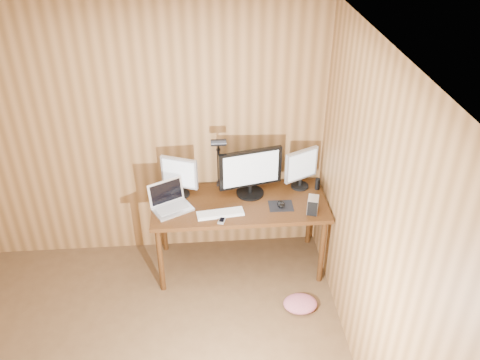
{
  "coord_description": "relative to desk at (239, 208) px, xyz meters",
  "views": [
    {
      "loc": [
        0.63,
        -2.19,
        3.41
      ],
      "look_at": [
        0.93,
        1.58,
        1.02
      ],
      "focal_mm": 38.0,
      "sensor_mm": 36.0,
      "label": 1
    }
  ],
  "objects": [
    {
      "name": "desk_lamp",
      "position": [
        -0.17,
        0.16,
        0.49
      ],
      "size": [
        0.14,
        0.2,
        0.6
      ],
      "rotation": [
        0.0,
        0.0,
        -0.21
      ],
      "color": "black",
      "rests_on": "desk"
    },
    {
      "name": "laptop",
      "position": [
        -0.63,
        -0.1,
        0.18
      ],
      "size": [
        0.42,
        0.38,
        0.24
      ],
      "rotation": [
        0.0,
        0.0,
        0.49
      ],
      "color": "silver",
      "rests_on": "desk"
    },
    {
      "name": "phone",
      "position": [
        -0.18,
        -0.35,
        0.13
      ],
      "size": [
        0.08,
        0.12,
        0.01
      ],
      "rotation": [
        0.0,
        0.0,
        -0.31
      ],
      "color": "silver",
      "rests_on": "desk"
    },
    {
      "name": "room_shell",
      "position": [
        -0.93,
        -1.7,
        0.62
      ],
      "size": [
        4.0,
        4.0,
        4.0
      ],
      "color": "brown",
      "rests_on": "ground"
    },
    {
      "name": "hard_drive",
      "position": [
        0.64,
        -0.28,
        0.2
      ],
      "size": [
        0.12,
        0.15,
        0.15
      ],
      "rotation": [
        0.0,
        0.0,
        -0.28
      ],
      "color": "silver",
      "rests_on": "desk"
    },
    {
      "name": "speaker",
      "position": [
        0.76,
        0.09,
        0.18
      ],
      "size": [
        0.05,
        0.05,
        0.11
      ],
      "primitive_type": "cylinder",
      "color": "black",
      "rests_on": "desk"
    },
    {
      "name": "desk",
      "position": [
        0.0,
        0.0,
        0.0
      ],
      "size": [
        1.6,
        0.7,
        0.75
      ],
      "color": "#40220D",
      "rests_on": "floor"
    },
    {
      "name": "mouse",
      "position": [
        0.37,
        -0.17,
        0.14
      ],
      "size": [
        0.08,
        0.12,
        0.04
      ],
      "primitive_type": "ellipsoid",
      "rotation": [
        0.0,
        0.0,
        -0.14
      ],
      "color": "black",
      "rests_on": "mousepad"
    },
    {
      "name": "fabric_pile",
      "position": [
        0.49,
        -0.7,
        -0.58
      ],
      "size": [
        0.37,
        0.33,
        0.1
      ],
      "primitive_type": null,
      "rotation": [
        0.0,
        0.0,
        -0.32
      ],
      "color": "#B35666",
      "rests_on": "floor"
    },
    {
      "name": "mousepad",
      "position": [
        0.37,
        -0.17,
        0.12
      ],
      "size": [
        0.22,
        0.18,
        0.0
      ],
      "primitive_type": "cube",
      "rotation": [
        0.0,
        0.0,
        -0.02
      ],
      "color": "black",
      "rests_on": "desk"
    },
    {
      "name": "monitor_right",
      "position": [
        0.6,
        0.13,
        0.34
      ],
      "size": [
        0.33,
        0.19,
        0.4
      ],
      "rotation": [
        0.0,
        0.0,
        0.47
      ],
      "color": "black",
      "rests_on": "desk"
    },
    {
      "name": "keyboard",
      "position": [
        -0.19,
        -0.25,
        0.13
      ],
      "size": [
        0.43,
        0.18,
        0.02
      ],
      "rotation": [
        0.0,
        0.0,
        0.13
      ],
      "color": "white",
      "rests_on": "desk"
    },
    {
      "name": "monitor_center",
      "position": [
        0.11,
        0.05,
        0.36
      ],
      "size": [
        0.59,
        0.26,
        0.46
      ],
      "rotation": [
        0.0,
        0.0,
        0.22
      ],
      "color": "black",
      "rests_on": "desk"
    },
    {
      "name": "monitor_left",
      "position": [
        -0.54,
        0.09,
        0.33
      ],
      "size": [
        0.33,
        0.16,
        0.39
      ],
      "rotation": [
        0.0,
        0.0,
        -0.38
      ],
      "color": "black",
      "rests_on": "desk"
    }
  ]
}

